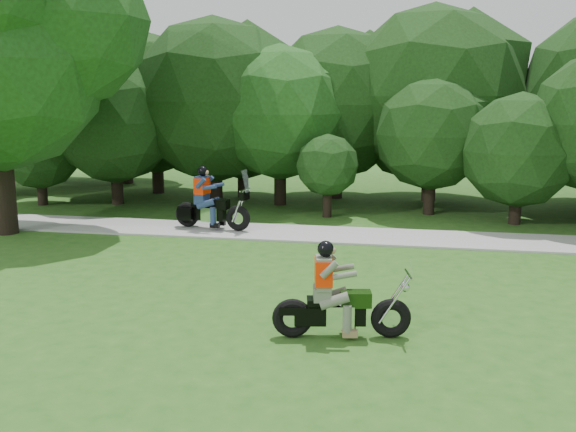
{
  "coord_description": "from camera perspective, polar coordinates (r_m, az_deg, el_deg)",
  "views": [
    {
      "loc": [
        1.31,
        -10.35,
        4.15
      ],
      "look_at": [
        -1.43,
        3.97,
        1.34
      ],
      "focal_mm": 40.0,
      "sensor_mm": 36.0,
      "label": 1
    }
  ],
  "objects": [
    {
      "name": "walkway",
      "position": [
        18.85,
        6.58,
        -1.77
      ],
      "size": [
        60.0,
        2.2,
        0.06
      ],
      "primitive_type": "cube",
      "color": "#969691",
      "rests_on": "ground"
    },
    {
      "name": "touring_motorcycle",
      "position": [
        19.63,
        -7.17,
        0.88
      ],
      "size": [
        2.51,
        1.01,
        1.92
      ],
      "rotation": [
        0.0,
        0.0,
        -0.17
      ],
      "color": "black",
      "rests_on": "walkway"
    },
    {
      "name": "tree_line",
      "position": [
        24.89,
        5.73,
        9.63
      ],
      "size": [
        39.41,
        11.8,
        7.45
      ],
      "color": "black",
      "rests_on": "ground"
    },
    {
      "name": "ground",
      "position": [
        11.23,
        3.42,
        -10.8
      ],
      "size": [
        100.0,
        100.0,
        0.0
      ],
      "primitive_type": "plane",
      "color": "#255418",
      "rests_on": "ground"
    },
    {
      "name": "chopper_motorcycle",
      "position": [
        11.06,
        4.2,
        -7.67
      ],
      "size": [
        2.38,
        0.85,
        1.71
      ],
      "rotation": [
        0.0,
        0.0,
        0.19
      ],
      "color": "black",
      "rests_on": "ground"
    }
  ]
}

